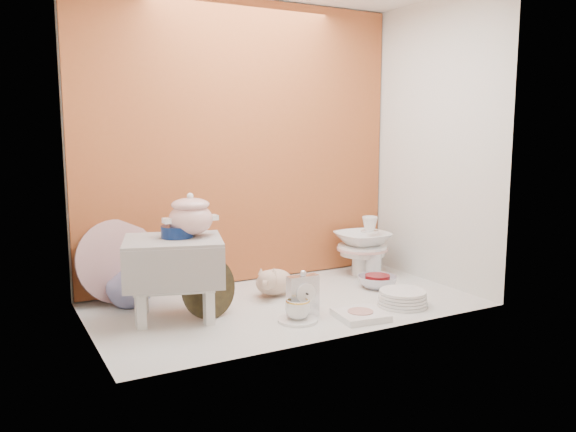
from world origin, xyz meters
name	(u,v)px	position (x,y,z in m)	size (l,w,h in m)	color
ground	(286,304)	(0.00, 0.00, 0.00)	(1.80, 1.80, 0.00)	silver
niche_shell	(269,107)	(0.00, 0.18, 0.93)	(1.86, 1.03, 1.53)	#A55129
step_stool	(174,279)	(-0.53, 0.05, 0.18)	(0.41, 0.36, 0.36)	silver
soup_tureen	(191,215)	(-0.44, 0.06, 0.45)	(0.23, 0.23, 0.19)	white
cobalt_bowl	(177,232)	(-0.50, 0.07, 0.38)	(0.14, 0.14, 0.05)	#0A1D51
floral_platter	(118,261)	(-0.69, 0.42, 0.20)	(0.41, 0.13, 0.39)	silver
blue_white_vase	(130,282)	(-0.66, 0.33, 0.11)	(0.22, 0.22, 0.23)	silver
lacquer_tray	(209,288)	(-0.39, -0.02, 0.14)	(0.27, 0.07, 0.27)	black
mantel_clock	(303,294)	(-0.03, -0.20, 0.10)	(0.14, 0.05, 0.21)	silver
plush_pig	(274,282)	(0.01, 0.15, 0.07)	(0.25, 0.17, 0.15)	#CCAA90
teacup_saucer	(298,320)	(-0.08, -0.25, 0.01)	(0.17, 0.17, 0.01)	white
gold_rim_teacup	(298,309)	(-0.08, -0.25, 0.06)	(0.11, 0.11, 0.09)	white
lattice_dish	(360,315)	(0.19, -0.34, 0.01)	(0.21, 0.21, 0.03)	white
dinner_plate_stack	(403,298)	(0.47, -0.28, 0.04)	(0.23, 0.23, 0.07)	white
crystal_bowl	(377,282)	(0.56, 0.02, 0.03)	(0.20, 0.20, 0.06)	silver
clear_glass_vase	(373,263)	(0.65, 0.18, 0.09)	(0.09, 0.09, 0.18)	silver
porcelain_tower	(362,246)	(0.64, 0.28, 0.17)	(0.30, 0.30, 0.34)	white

